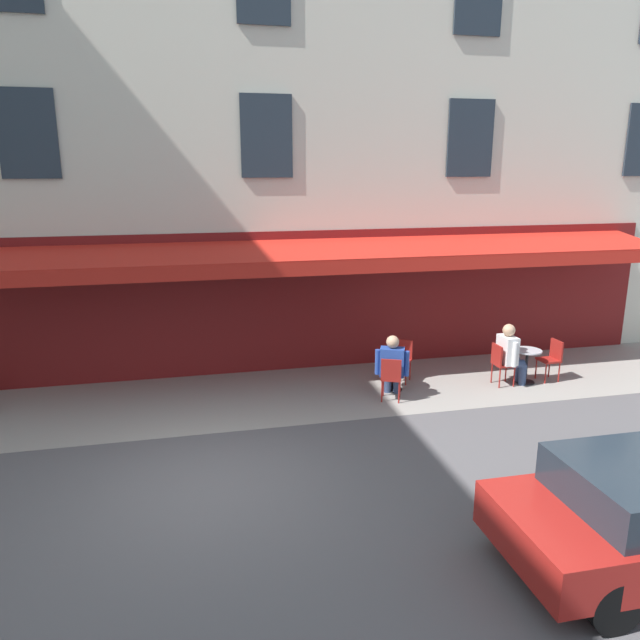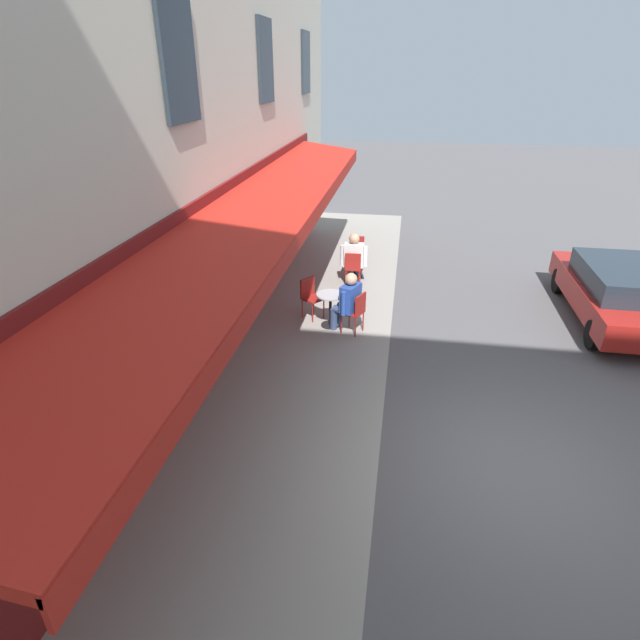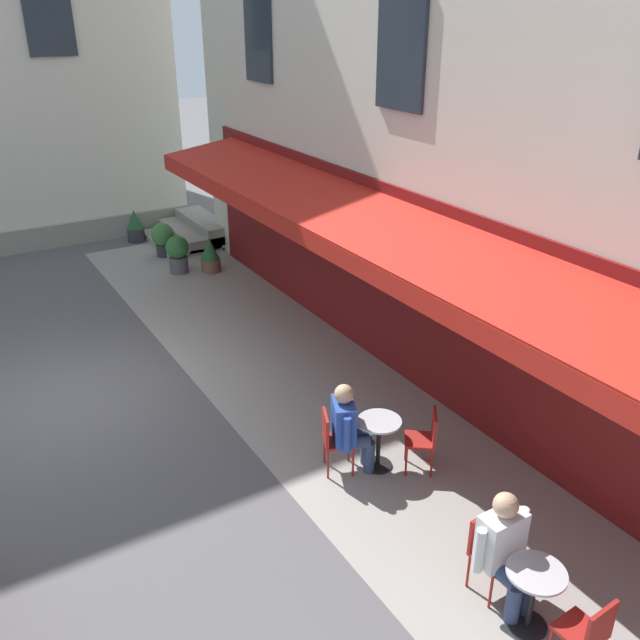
# 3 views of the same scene
# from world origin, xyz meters

# --- Properties ---
(ground_plane) EXTENTS (70.00, 70.00, 0.00)m
(ground_plane) POSITION_xyz_m (0.00, 0.00, 0.00)
(ground_plane) COLOR #565456
(sidewalk_cafe_terrace) EXTENTS (20.50, 3.20, 0.01)m
(sidewalk_cafe_terrace) POSITION_xyz_m (-3.25, -3.40, 0.00)
(sidewalk_cafe_terrace) COLOR gray
(sidewalk_cafe_terrace) RESTS_ON ground_plane
(cafe_table_near_entrance) EXTENTS (0.60, 0.60, 0.75)m
(cafe_table_near_entrance) POSITION_xyz_m (-3.98, -3.12, 0.49)
(cafe_table_near_entrance) COLOR black
(cafe_table_near_entrance) RESTS_ON ground_plane
(cafe_chair_red_kerbside) EXTENTS (0.53, 0.53, 0.91)m
(cafe_chair_red_kerbside) POSITION_xyz_m (-3.73, -2.54, 0.55)
(cafe_chair_red_kerbside) COLOR maroon
(cafe_chair_red_kerbside) RESTS_ON ground_plane
(cafe_chair_red_under_awning) EXTENTS (0.56, 0.56, 0.91)m
(cafe_chair_red_under_awning) POSITION_xyz_m (-4.36, -3.63, 0.55)
(cafe_chair_red_under_awning) COLOR maroon
(cafe_chair_red_under_awning) RESTS_ON ground_plane
(cafe_table_mid_terrace) EXTENTS (0.60, 0.60, 0.75)m
(cafe_table_mid_terrace) POSITION_xyz_m (-6.95, -2.89, 0.49)
(cafe_table_mid_terrace) COLOR black
(cafe_table_mid_terrace) RESTS_ON ground_plane
(cafe_chair_red_facing_street) EXTENTS (0.40, 0.40, 0.91)m
(cafe_chair_red_facing_street) POSITION_xyz_m (-6.32, -2.89, 0.55)
(cafe_chair_red_facing_street) COLOR maroon
(cafe_chair_red_facing_street) RESTS_ON ground_plane
(cafe_chair_red_back_row) EXTENTS (0.42, 0.42, 0.91)m
(cafe_chair_red_back_row) POSITION_xyz_m (-7.58, -2.93, 0.55)
(cafe_chair_red_back_row) COLOR maroon
(cafe_chair_red_back_row) RESTS_ON ground_plane
(seated_patron_in_white) EXTENTS (0.58, 0.71, 1.35)m
(seated_patron_in_white) POSITION_xyz_m (-6.53, -2.89, 0.72)
(seated_patron_in_white) COLOR navy
(seated_patron_in_white) RESTS_ON ground_plane
(seated_companion_in_blue) EXTENTS (0.64, 0.65, 1.33)m
(seated_companion_in_blue) POSITION_xyz_m (-3.82, -2.74, 0.71)
(seated_companion_in_blue) COLOR navy
(seated_companion_in_blue) RESTS_ON ground_plane
(parked_car_red) EXTENTS (4.31, 1.82, 1.33)m
(parked_car_red) POSITION_xyz_m (-5.26, 3.03, 0.71)
(parked_car_red) COLOR #A81E19
(parked_car_red) RESTS_ON ground_plane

